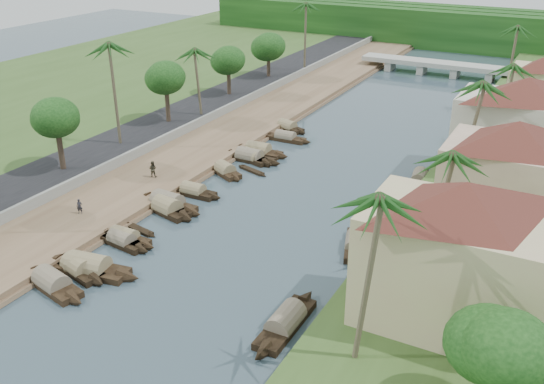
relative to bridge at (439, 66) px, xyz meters
The scene contains 45 objects.
ground 72.02m from the bridge, 90.00° to the right, with size 220.00×220.00×0.00m, color #364852.
left_bank 54.42m from the bridge, 107.10° to the right, with size 10.00×180.00×0.80m, color brown.
right_bank 55.37m from the bridge, 69.93° to the right, with size 16.00×180.00×1.20m, color #344F1F.
road 57.49m from the bridge, 115.23° to the right, with size 8.00×180.00×1.40m, color black.
retaining_wall 55.79m from the bridge, 111.23° to the right, with size 0.40×180.00×1.10m, color slate.
far_left_fill 72.84m from the bridge, 134.44° to the right, with size 45.00×220.00×1.35m, color #344F1F.
treeline 28.09m from the bridge, 90.00° to the left, with size 120.00×14.00×8.00m.
bridge is the anchor object (origin of this frame).
building_near 76.54m from the bridge, 75.61° to the right, with size 14.85×14.85×10.20m.
building_mid 61.51m from the bridge, 70.98° to the right, with size 14.11×14.11×9.70m.
building_far 48.15m from the bridge, 66.65° to the right, with size 15.59×15.59×10.20m.
sampan_0 83.31m from the bridge, 96.38° to the right, with size 8.52×3.53×2.20m.
sampan_1 80.68m from the bridge, 96.46° to the right, with size 7.39×3.37×2.16m.
sampan_2 80.19m from the bridge, 95.98° to the right, with size 9.69×3.31×2.47m.
sampan_3 75.56m from the bridge, 96.84° to the right, with size 6.80×2.19×1.86m.
sampan_4 75.16m from the bridge, 96.95° to the right, with size 6.84×1.73×1.98m.
sampan_5 68.63m from the bridge, 97.83° to the right, with size 7.61×3.52×2.35m.
sampan_6 67.92m from the bridge, 98.42° to the right, with size 8.65×2.66×2.50m.
sampan_7 64.19m from the bridge, 98.47° to the right, with size 6.92×1.67×1.89m.
sampan_8 58.05m from the bridge, 99.39° to the right, with size 6.30×4.20×1.99m.
sampan_9 53.19m from the bridge, 99.95° to the right, with size 8.68×2.02×2.19m.
sampan_10 50.99m from the bridge, 100.40° to the right, with size 8.19×2.09×2.24m.
sampan_11 53.06m from the bridge, 99.70° to the right, with size 7.10×3.42×2.03m.
sampan_12 45.06m from the bridge, 100.95° to the right, with size 7.39×1.61×1.81m.
sampan_13 41.62m from the bridge, 104.26° to the right, with size 6.95×3.31×1.92m.
sampan_14 79.23m from the bridge, 83.51° to the right, with size 1.95×9.11×2.20m.
sampan_15 66.67m from the bridge, 81.96° to the right, with size 3.99×7.95×2.12m.
sampan_16 50.25m from the bridge, 78.30° to the right, with size 2.50×7.56×1.87m.
canoe_1 72.90m from the bridge, 97.38° to the right, with size 4.54×1.54×0.73m.
canoe_2 55.67m from the bridge, 97.46° to the right, with size 4.69×2.07×0.68m.
palm_0 82.76m from the bridge, 79.47° to the right, with size 3.20×3.20×12.71m.
palm_1 69.46m from the bridge, 76.58° to the right, with size 3.20×3.20×10.78m.
palm_2 55.21m from the bridge, 73.95° to the right, with size 3.20×3.20×12.55m.
palm_3 37.89m from the bridge, 64.37° to the right, with size 3.20×3.20×10.47m.
palm_5 63.51m from the bridge, 112.57° to the right, with size 3.20×3.20×13.32m.
palm_6 49.49m from the bridge, 116.79° to the right, with size 3.20×3.20×10.31m.
palm_7 24.90m from the bridge, 51.93° to the right, with size 3.20×3.20×12.57m.
palm_8 26.64m from the bridge, 147.15° to the right, with size 3.20×3.20×12.84m.
tree_2 71.27m from the bridge, 109.74° to the right, with size 4.96×4.96×7.75m.
tree_3 54.05m from the bridge, 116.50° to the right, with size 5.02×5.02×7.89m.
tree_4 40.93m from the bridge, 126.17° to the right, with size 4.92×4.92×7.13m.
tree_5 31.63m from the bridge, 140.05° to the right, with size 5.38×5.38×7.12m.
tree_7 85.30m from the bridge, 74.34° to the right, with size 4.92×4.92×6.81m.
person_near 74.89m from the bridge, 101.91° to the right, with size 0.53×0.35×1.46m, color #23232A.
person_far 64.77m from the bridge, 103.30° to the right, with size 0.87×0.68×1.79m, color #373526.
Camera 1 is at (24.40, -37.75, 26.33)m, focal length 40.00 mm.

